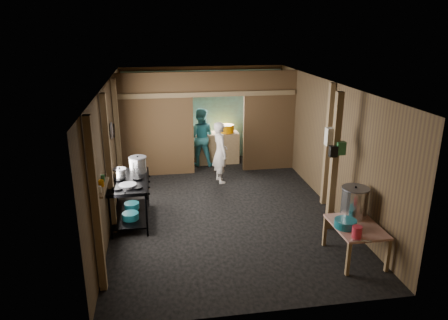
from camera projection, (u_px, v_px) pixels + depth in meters
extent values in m
cube|color=black|center=(223.00, 206.00, 8.93)|extent=(4.50, 7.00, 0.00)
cube|color=#3D3B3A|center=(222.00, 84.00, 8.12)|extent=(4.50, 7.00, 0.00)
cube|color=brown|center=(203.00, 113.00, 11.81)|extent=(4.50, 0.00, 2.60)
cube|color=brown|center=(266.00, 226.00, 5.24)|extent=(4.50, 0.00, 2.60)
cube|color=brown|center=(109.00, 153.00, 8.18)|extent=(0.00, 7.00, 2.60)
cube|color=brown|center=(327.00, 143.00, 8.87)|extent=(0.00, 7.00, 2.60)
cube|color=#4A331A|center=(156.00, 125.00, 10.39)|extent=(1.85, 0.10, 2.60)
cube|color=#4A331A|center=(269.00, 121.00, 10.83)|extent=(1.35, 0.10, 2.60)
cube|color=#4A331A|center=(219.00, 84.00, 10.31)|extent=(1.30, 0.10, 0.60)
cube|color=#6AB2AE|center=(203.00, 115.00, 11.77)|extent=(4.40, 0.06, 2.50)
cube|color=olive|center=(217.00, 148.00, 11.61)|extent=(1.20, 0.50, 0.85)
cylinder|color=silver|center=(212.00, 92.00, 11.57)|extent=(0.20, 0.03, 0.20)
cube|color=olive|center=(96.00, 208.00, 5.76)|extent=(0.10, 0.12, 2.60)
cube|color=olive|center=(109.00, 166.00, 7.45)|extent=(0.10, 0.12, 2.60)
cube|color=olive|center=(118.00, 137.00, 9.32)|extent=(0.10, 0.12, 2.60)
cube|color=olive|center=(328.00, 146.00, 8.67)|extent=(0.10, 0.12, 2.60)
cube|color=olive|center=(334.00, 163.00, 7.59)|extent=(0.12, 0.12, 2.60)
cube|color=olive|center=(209.00, 94.00, 10.31)|extent=(4.40, 0.12, 0.12)
cylinder|color=slate|center=(112.00, 131.00, 8.46)|extent=(0.03, 0.34, 0.34)
cylinder|color=black|center=(114.00, 131.00, 8.86)|extent=(0.03, 0.30, 0.30)
cube|color=olive|center=(102.00, 187.00, 6.20)|extent=(0.14, 0.80, 0.03)
cylinder|color=silver|center=(99.00, 190.00, 5.94)|extent=(0.07, 0.07, 0.10)
cylinder|color=#D17B01|center=(101.00, 183.00, 6.18)|extent=(0.08, 0.08, 0.10)
cylinder|color=#2A6C3A|center=(103.00, 178.00, 6.39)|extent=(0.06, 0.06, 0.10)
cube|color=silver|center=(332.00, 137.00, 7.50)|extent=(0.22, 0.15, 0.32)
cube|color=#2A6C3A|center=(340.00, 148.00, 7.45)|extent=(0.16, 0.12, 0.24)
cube|color=black|center=(333.00, 151.00, 7.42)|extent=(0.14, 0.10, 0.20)
cylinder|color=#176977|center=(130.00, 216.00, 7.93)|extent=(0.31, 0.31, 0.13)
cylinder|color=#176977|center=(132.00, 206.00, 8.39)|extent=(0.30, 0.30, 0.12)
cylinder|color=#176977|center=(345.00, 224.00, 6.71)|extent=(0.44, 0.44, 0.13)
cylinder|color=red|center=(357.00, 232.00, 6.38)|extent=(0.20, 0.20, 0.18)
cube|color=silver|center=(361.00, 241.00, 6.30)|extent=(0.30, 0.13, 0.01)
cylinder|color=#D17B01|center=(227.00, 129.00, 11.49)|extent=(0.40, 0.40, 0.22)
cylinder|color=#9A3A0D|center=(209.00, 131.00, 11.43)|extent=(0.11, 0.11, 0.13)
imported|color=silver|center=(220.00, 152.00, 10.08)|extent=(0.46, 0.61, 1.50)
imported|color=teal|center=(200.00, 137.00, 11.29)|extent=(0.89, 0.77, 1.57)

